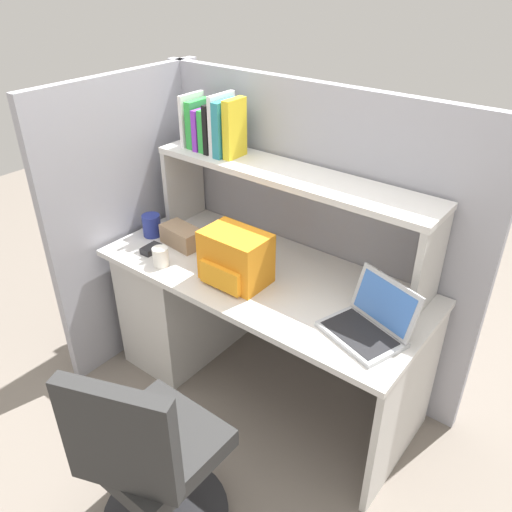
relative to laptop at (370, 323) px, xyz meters
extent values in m
plane|color=slate|center=(-0.60, 0.09, -0.78)|extent=(8.00, 8.00, 0.00)
cube|color=silver|center=(-0.60, 0.09, -0.07)|extent=(1.60, 0.70, 0.03)
cube|color=beige|center=(-1.15, 0.09, -0.43)|extent=(0.40, 0.64, 0.70)
cube|color=beige|center=(0.18, 0.09, -0.43)|extent=(0.03, 0.64, 0.70)
cube|color=#9E9EA8|center=(-0.60, 0.47, -0.01)|extent=(1.84, 0.05, 1.55)
cube|color=#9E9EA8|center=(-1.45, 0.04, -0.01)|extent=(0.05, 1.06, 1.55)
cube|color=beige|center=(-1.30, 0.29, 0.16)|extent=(0.03, 0.28, 0.42)
cube|color=beige|center=(0.10, 0.29, 0.16)|extent=(0.03, 0.28, 0.42)
cube|color=silver|center=(-0.60, 0.29, 0.38)|extent=(1.44, 0.28, 0.03)
cube|color=white|center=(-1.21, 0.29, 0.53)|extent=(0.02, 0.17, 0.26)
cube|color=green|center=(-1.17, 0.30, 0.52)|extent=(0.04, 0.16, 0.23)
cube|color=purple|center=(-1.12, 0.28, 0.50)|extent=(0.03, 0.14, 0.20)
cube|color=green|center=(-1.08, 0.29, 0.50)|extent=(0.03, 0.16, 0.21)
cube|color=black|center=(-1.05, 0.29, 0.52)|extent=(0.03, 0.18, 0.24)
cube|color=white|center=(-1.01, 0.29, 0.54)|extent=(0.02, 0.18, 0.29)
cube|color=teal|center=(-0.97, 0.28, 0.53)|extent=(0.04, 0.16, 0.27)
cube|color=yellow|center=(-0.92, 0.28, 0.54)|extent=(0.04, 0.13, 0.28)
cube|color=#B7BABF|center=(-0.01, -0.04, -0.04)|extent=(0.36, 0.31, 0.02)
cube|color=black|center=(-0.02, -0.05, -0.03)|extent=(0.31, 0.25, 0.00)
cube|color=#B7BABF|center=(0.02, 0.07, 0.07)|extent=(0.32, 0.16, 0.19)
cube|color=#3F72CC|center=(0.02, 0.06, 0.07)|extent=(0.27, 0.13, 0.16)
cube|color=orange|center=(-0.67, -0.03, 0.07)|extent=(0.30, 0.20, 0.24)
cube|color=#FFA123|center=(-0.67, -0.13, 0.02)|extent=(0.22, 0.04, 0.11)
cube|color=#262628|center=(-1.17, -0.10, -0.03)|extent=(0.06, 0.11, 0.03)
cylinder|color=white|center=(-1.03, -0.16, 0.00)|extent=(0.08, 0.08, 0.09)
cube|color=#9E7F60|center=(-1.10, 0.05, 0.00)|extent=(0.23, 0.14, 0.10)
cylinder|color=navy|center=(-1.30, 0.02, 0.01)|extent=(0.10, 0.10, 0.12)
cylinder|color=#262628|center=(-0.45, -0.76, -0.54)|extent=(0.05, 0.05, 0.41)
cube|color=#2D2D2D|center=(-0.45, -0.76, -0.33)|extent=(0.44, 0.44, 0.08)
cube|color=#2D2D2D|center=(-0.38, -0.95, -0.07)|extent=(0.40, 0.20, 0.44)
camera|label=1|loc=(0.64, -1.55, 1.27)|focal=36.22mm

